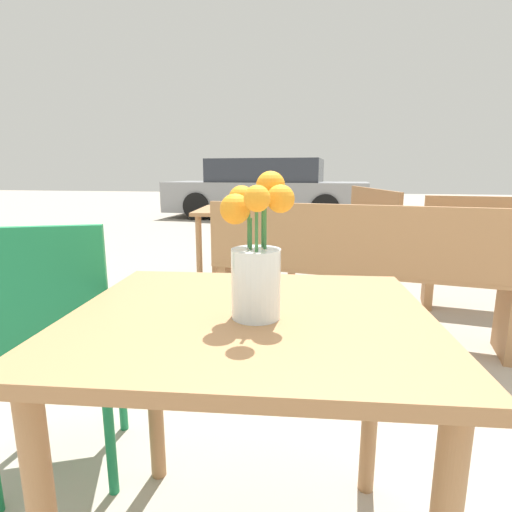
% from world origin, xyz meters
% --- Properties ---
extents(table_front, '(0.89, 0.79, 0.71)m').
position_xyz_m(table_front, '(0.00, -0.00, 0.60)').
color(table_front, '#9E7047').
rests_on(table_front, ground_plane).
extents(flower_vase, '(0.15, 0.17, 0.32)m').
position_xyz_m(flower_vase, '(0.02, -0.03, 0.84)').
color(flower_vase, silver).
rests_on(flower_vase, table_front).
extents(cafe_chair, '(0.53, 0.53, 0.88)m').
position_xyz_m(cafe_chair, '(-0.68, 0.17, 0.51)').
color(cafe_chair, '#197A47').
rests_on(cafe_chair, ground_plane).
extents(bench_near, '(1.84, 0.62, 0.85)m').
position_xyz_m(bench_near, '(0.33, 1.54, 0.47)').
color(bench_near, '#9E7047').
rests_on(bench_near, ground_plane).
extents(bench_far, '(0.70, 1.97, 0.85)m').
position_xyz_m(bench_far, '(0.55, 3.94, 0.48)').
color(bench_far, '#9E7047').
rests_on(bench_far, ground_plane).
extents(table_back, '(0.99, 0.94, 0.71)m').
position_xyz_m(table_back, '(-0.55, 2.63, 0.61)').
color(table_back, '#9E7047').
rests_on(table_back, ground_plane).
extents(parked_car, '(4.60, 1.89, 1.33)m').
position_xyz_m(parked_car, '(-1.32, 8.32, 0.63)').
color(parked_car, gray).
rests_on(parked_car, ground_plane).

